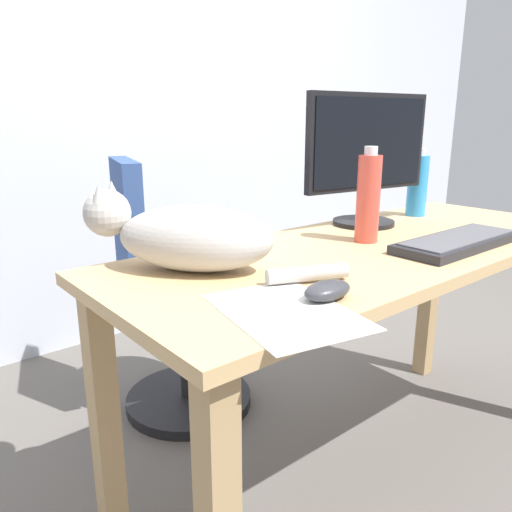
% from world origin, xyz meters
% --- Properties ---
extents(ground_plane, '(8.00, 8.00, 0.00)m').
position_xyz_m(ground_plane, '(0.00, 0.00, 0.00)').
color(ground_plane, '#59544F').
extents(back_wall, '(6.00, 0.04, 2.60)m').
position_xyz_m(back_wall, '(0.00, 1.50, 1.30)').
color(back_wall, silver).
rests_on(back_wall, ground_plane).
extents(desk, '(1.56, 0.60, 0.74)m').
position_xyz_m(desk, '(0.00, 0.00, 0.63)').
color(desk, tan).
rests_on(desk, ground_plane).
extents(office_chair, '(0.50, 0.48, 0.95)m').
position_xyz_m(office_chair, '(-0.26, 0.69, 0.42)').
color(office_chair, black).
rests_on(office_chair, ground_plane).
extents(monitor, '(0.48, 0.20, 0.41)m').
position_xyz_m(monitor, '(0.18, 0.19, 0.97)').
color(monitor, black).
rests_on(monitor, desk).
extents(keyboard, '(0.44, 0.15, 0.03)m').
position_xyz_m(keyboard, '(0.15, -0.16, 0.76)').
color(keyboard, '#232328').
rests_on(keyboard, desk).
extents(cat, '(0.41, 0.50, 0.20)m').
position_xyz_m(cat, '(-0.54, 0.13, 0.83)').
color(cat, '#B2ADA8').
rests_on(cat, desk).
extents(computer_mouse, '(0.11, 0.06, 0.04)m').
position_xyz_m(computer_mouse, '(-0.43, -0.21, 0.76)').
color(computer_mouse, '#333338').
rests_on(computer_mouse, desk).
extents(paper_sheet, '(0.27, 0.33, 0.00)m').
position_xyz_m(paper_sheet, '(-0.54, -0.21, 0.75)').
color(paper_sheet, white).
rests_on(paper_sheet, desk).
extents(water_bottle, '(0.07, 0.07, 0.24)m').
position_xyz_m(water_bottle, '(0.46, 0.18, 0.85)').
color(water_bottle, '#2D8CD1').
rests_on(water_bottle, desk).
extents(spray_bottle, '(0.07, 0.07, 0.27)m').
position_xyz_m(spray_bottle, '(0.00, 0.04, 0.87)').
color(spray_bottle, '#D84C3D').
rests_on(spray_bottle, desk).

